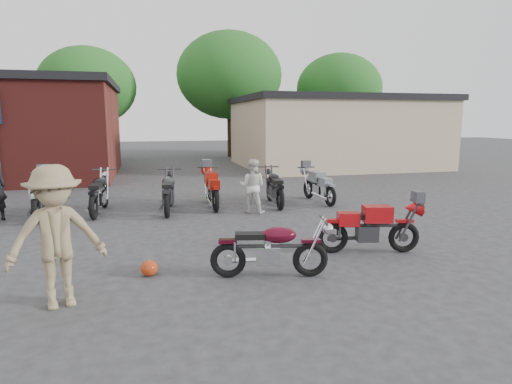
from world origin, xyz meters
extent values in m
plane|color=#2D2D2F|center=(0.00, 0.00, 0.00)|extent=(90.00, 90.00, 0.00)
cube|color=tan|center=(8.50, 15.00, 1.75)|extent=(10.00, 8.00, 3.50)
ellipsoid|color=#A63111|center=(-1.58, -0.10, 0.13)|extent=(0.37, 0.37, 0.27)
imported|color=silver|center=(1.23, 4.19, 0.75)|extent=(0.90, 0.83, 1.50)
imported|color=#897654|center=(-2.78, -0.99, 0.99)|extent=(1.43, 1.06, 1.98)
camera|label=1|loc=(-1.52, -7.10, 2.57)|focal=30.00mm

